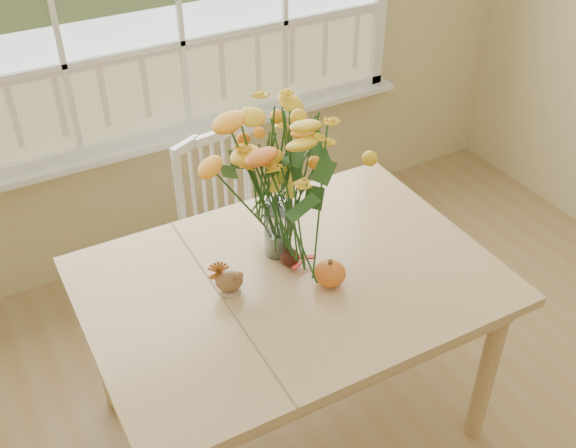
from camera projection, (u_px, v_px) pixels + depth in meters
dining_table at (291, 296)px, 2.43m from camera, size 1.45×1.04×0.77m
windsor_chair at (227, 219)px, 3.12m from camera, size 0.45×0.44×0.89m
flower_vase at (277, 178)px, 2.30m from camera, size 0.45×0.45×0.54m
pumpkin at (330, 274)px, 2.32m from camera, size 0.11×0.11×0.09m
turkey_figurine at (229, 281)px, 2.29m from camera, size 0.11×0.10×0.12m
dark_gourd at (290, 258)px, 2.41m from camera, size 0.13×0.08×0.06m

